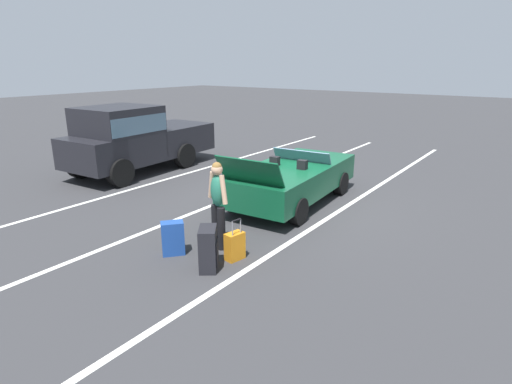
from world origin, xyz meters
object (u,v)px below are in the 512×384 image
suitcase_medium_bright (173,238)px  suitcase_large_black (208,249)px  suitcase_small_carryon (235,246)px  parked_pickup_truck_near (132,138)px  traveler_person (218,201)px  convertible_car (295,177)px

suitcase_medium_bright → suitcase_large_black: bearing=-144.0°
suitcase_medium_bright → suitcase_small_carryon: size_ratio=0.80×
suitcase_large_black → parked_pickup_truck_near: parked_pickup_truck_near is taller
parked_pickup_truck_near → traveler_person: bearing=61.4°
suitcase_large_black → suitcase_small_carryon: suitcase_small_carryon is taller
convertible_car → parked_pickup_truck_near: bearing=91.5°
suitcase_medium_bright → traveler_person: traveler_person is taller
convertible_car → suitcase_small_carryon: (-3.52, -0.86, -0.34)m
convertible_car → traveler_person: 3.33m
suitcase_large_black → parked_pickup_truck_near: (3.50, 6.29, 0.74)m
suitcase_large_black → suitcase_small_carryon: size_ratio=0.96×
parked_pickup_truck_near → convertible_car: bearing=92.3°
convertible_car → suitcase_small_carryon: 3.64m
convertible_car → suitcase_large_black: size_ratio=5.83×
suitcase_small_carryon → traveler_person: 0.90m
suitcase_large_black → suitcase_small_carryon: (0.55, -0.13, -0.12)m
convertible_car → suitcase_large_black: 4.13m
suitcase_medium_bright → parked_pickup_truck_near: 6.44m
suitcase_large_black → suitcase_small_carryon: 0.57m
traveler_person → parked_pickup_truck_near: size_ratio=0.32×
traveler_person → parked_pickup_truck_near: (2.74, 5.86, 0.18)m
suitcase_large_black → parked_pickup_truck_near: bearing=113.8°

